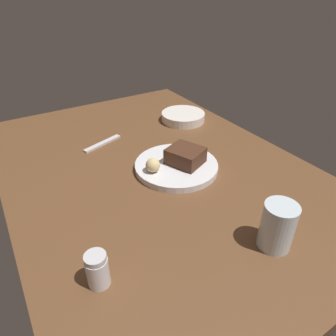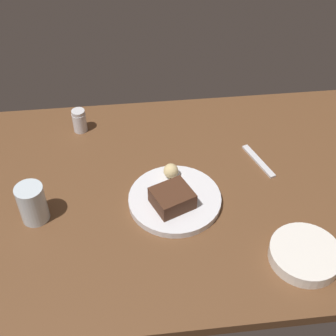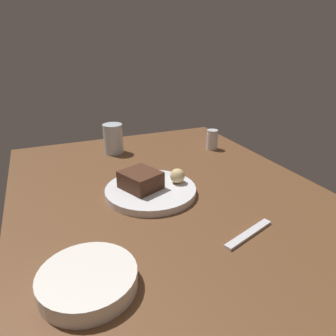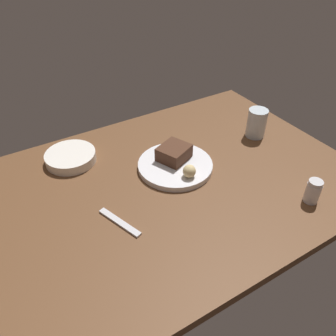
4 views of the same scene
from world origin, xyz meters
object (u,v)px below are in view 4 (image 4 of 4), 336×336
at_px(chocolate_cake_slice, 174,153).
at_px(water_glass, 257,123).
at_px(dessert_plate, 175,165).
at_px(bread_roll, 189,171).
at_px(side_bowl, 71,157).
at_px(salt_shaker, 313,191).
at_px(dessert_spoon, 120,222).

distance_m(chocolate_cake_slice, water_glass, 0.36).
bearing_deg(dessert_plate, bread_roll, 90.71).
relative_size(dessert_plate, water_glass, 2.30).
bearing_deg(chocolate_cake_slice, side_bowl, -33.14).
xyz_separation_m(salt_shaker, water_glass, (-0.11, -0.36, 0.02)).
xyz_separation_m(bread_roll, water_glass, (-0.36, -0.09, 0.01)).
height_order(dessert_plate, side_bowl, side_bowl).
relative_size(bread_roll, dessert_spoon, 0.28).
height_order(bread_roll, side_bowl, bread_roll).
distance_m(side_bowl, dessert_spoon, 0.35).
height_order(salt_shaker, dessert_spoon, salt_shaker).
bearing_deg(side_bowl, bread_roll, 133.82).
height_order(dessert_plate, salt_shaker, salt_shaker).
xyz_separation_m(water_glass, side_bowl, (0.65, -0.20, -0.04)).
height_order(bread_roll, water_glass, water_glass).
xyz_separation_m(salt_shaker, dessert_spoon, (0.52, -0.21, -0.03)).
distance_m(salt_shaker, dessert_spoon, 0.57).
bearing_deg(salt_shaker, side_bowl, -45.86).
relative_size(chocolate_cake_slice, bread_roll, 2.35).
height_order(chocolate_cake_slice, water_glass, water_glass).
height_order(bread_roll, dessert_spoon, bread_roll).
height_order(dessert_plate, dessert_spoon, dessert_plate).
height_order(salt_shaker, side_bowl, salt_shaker).
height_order(bread_roll, salt_shaker, salt_shaker).
relative_size(dessert_plate, chocolate_cake_slice, 2.55).
relative_size(side_bowl, dessert_spoon, 1.14).
xyz_separation_m(dessert_plate, bread_roll, (-0.00, 0.08, 0.03)).
relative_size(chocolate_cake_slice, side_bowl, 0.57).
xyz_separation_m(dessert_plate, salt_shaker, (-0.26, 0.34, 0.03)).
relative_size(dessert_plate, dessert_spoon, 1.66).
distance_m(water_glass, side_bowl, 0.68).
bearing_deg(dessert_plate, side_bowl, -37.34).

